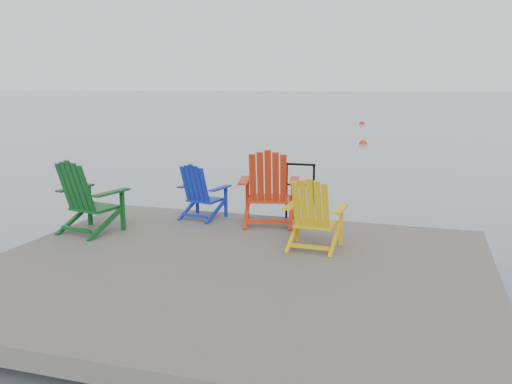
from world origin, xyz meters
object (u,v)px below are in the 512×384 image
(chair_green, at_px, (87,197))
(buoy_b, at_px, (362,124))
(handrail, at_px, (300,186))
(chair_red, at_px, (269,187))
(buoy_a, at_px, (363,144))
(chair_blue, at_px, (201,191))
(chair_yellow, at_px, (314,213))

(chair_green, xyz_separation_m, buoy_b, (0.50, 30.68, -1.04))
(handrail, distance_m, chair_green, 3.24)
(buoy_b, bearing_deg, chair_red, -86.38)
(chair_green, bearing_deg, buoy_a, 95.62)
(chair_blue, bearing_deg, chair_yellow, -17.08)
(buoy_a, bearing_deg, handrail, -87.31)
(chair_green, bearing_deg, buoy_b, 100.93)
(chair_green, relative_size, chair_yellow, 1.12)
(chair_blue, relative_size, buoy_b, 2.39)
(buoy_a, xyz_separation_m, buoy_b, (-1.47, 12.66, 0.00))
(chair_red, height_order, buoy_b, chair_red)
(chair_green, height_order, buoy_a, chair_green)
(chair_green, distance_m, chair_yellow, 3.27)
(handrail, distance_m, chair_red, 0.62)
(handrail, height_order, chair_blue, handrail)
(chair_red, bearing_deg, handrail, 40.21)
(chair_yellow, bearing_deg, chair_green, -174.45)
(chair_red, bearing_deg, chair_green, -165.25)
(chair_yellow, distance_m, buoy_a, 17.91)
(chair_green, height_order, chair_yellow, chair_green)
(handrail, bearing_deg, chair_blue, -162.83)
(chair_yellow, bearing_deg, buoy_a, 96.58)
(chair_green, bearing_deg, chair_blue, 57.71)
(chair_yellow, bearing_deg, handrail, 111.41)
(chair_blue, bearing_deg, buoy_b, 102.45)
(buoy_a, bearing_deg, chair_yellow, -85.83)
(chair_blue, bearing_deg, buoy_a, 98.49)
(handrail, xyz_separation_m, buoy_a, (-0.76, 16.28, -1.04))
(chair_blue, distance_m, buoy_a, 16.79)
(buoy_b, bearing_deg, handrail, -85.58)
(chair_yellow, xyz_separation_m, buoy_a, (-1.30, 17.84, -0.98))
(buoy_a, bearing_deg, chair_green, -96.24)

